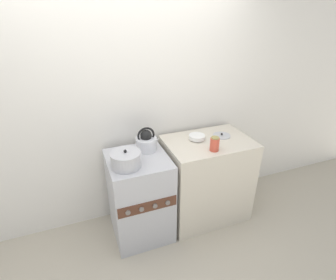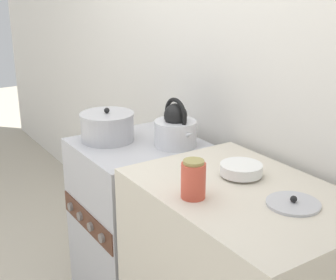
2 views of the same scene
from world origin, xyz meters
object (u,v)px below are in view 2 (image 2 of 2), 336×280
cooking_pot (107,127)px  loose_pot_lid (293,203)px  stove (141,224)px  enamel_bowl (241,169)px  kettle (176,129)px  storage_jar (193,179)px

cooking_pot → loose_pot_lid: bearing=9.1°
stove → loose_pot_lid: loose_pot_lid is taller
loose_pot_lid → enamel_bowl: bearing=176.6°
enamel_bowl → loose_pot_lid: size_ratio=0.90×
stove → kettle: 0.58m
kettle → storage_jar: kettle is taller
kettle → loose_pot_lid: (0.82, -0.07, -0.04)m
storage_jar → loose_pot_lid: (0.24, 0.25, -0.06)m
stove → kettle: (0.13, 0.13, 0.54)m
stove → kettle: size_ratio=3.59×
kettle → cooking_pot: kettle is taller
loose_pot_lid → storage_jar: bearing=-133.2°
cooking_pot → enamel_bowl: 0.82m
cooking_pot → stove: bearing=39.5°
enamel_bowl → loose_pot_lid: bearing=-3.4°
kettle → cooking_pot: 0.36m
loose_pot_lid → kettle: bearing=175.4°
cooking_pot → enamel_bowl: size_ratio=1.64×
storage_jar → enamel_bowl: bearing=100.6°
kettle → loose_pot_lid: size_ratio=1.36×
kettle → stove: bearing=-135.0°
storage_jar → loose_pot_lid: bearing=46.8°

